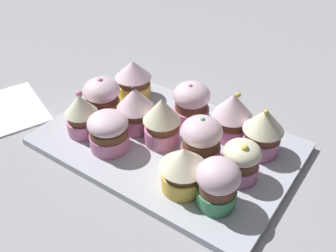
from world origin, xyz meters
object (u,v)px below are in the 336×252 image
cupcake_2 (183,168)px  cupcake_11 (232,115)px  cupcake_4 (104,95)px  napkin (0,111)px  cupcake_0 (82,114)px  cupcake_9 (134,78)px  cupcake_1 (109,131)px  cupcake_3 (218,183)px  cupcake_5 (137,107)px  cupcake_7 (201,140)px  cupcake_10 (192,103)px  cupcake_8 (241,160)px  cupcake_12 (263,130)px  baking_tray (168,144)px  cupcake_6 (162,120)px

cupcake_2 → cupcake_11: cupcake_11 is taller
cupcake_4 → napkin: bearing=-148.9°
cupcake_0 → cupcake_9: (-0.03, 13.18, 0.19)cm
cupcake_1 → napkin: 24.27cm
cupcake_3 → cupcake_5: bearing=158.6°
cupcake_7 → napkin: (-36.69, -8.77, -4.65)cm
cupcake_10 → napkin: size_ratio=0.49×
cupcake_8 → cupcake_12: cupcake_12 is taller
cupcake_12 → napkin: 46.29cm
cupcake_7 → cupcake_11: cupcake_11 is taller
cupcake_1 → cupcake_8: 20.27cm
cupcake_0 → napkin: (-17.65, -3.63, -4.47)cm
cupcake_5 → cupcake_1: bearing=-91.8°
baking_tray → cupcake_0: bearing=-154.9°
napkin → cupcake_2: bearing=3.6°
cupcake_1 → cupcake_6: 8.27cm
cupcake_9 → cupcake_8: bearing=-17.4°
cupcake_12 → cupcake_9: bearing=177.3°
cupcake_12 → cupcake_11: bearing=169.7°
cupcake_5 → cupcake_10: cupcake_5 is taller
baking_tray → cupcake_9: size_ratio=5.44×
cupcake_2 → cupcake_7: size_ratio=0.92×
napkin → cupcake_9: bearing=43.6°
cupcake_0 → cupcake_10: (12.82, 12.70, 0.03)cm
cupcake_9 → cupcake_12: 25.70cm
cupcake_0 → cupcake_5: cupcake_5 is taller
cupcake_12 → cupcake_8: bearing=-90.9°
cupcake_7 → cupcake_12: (6.60, 6.82, 0.36)cm
cupcake_2 → cupcake_5: cupcake_5 is taller
cupcake_8 → cupcake_3: bearing=-92.6°
cupcake_0 → cupcake_3: 25.27cm
cupcake_10 → cupcake_8: bearing=-30.7°
cupcake_8 → cupcake_10: 14.80cm
cupcake_3 → cupcake_4: (-26.32, 7.49, -0.38)cm
cupcake_7 → baking_tray: bearing=173.1°
cupcake_2 → cupcake_9: (-20.06, 14.41, 0.07)cm
cupcake_11 → cupcake_0: bearing=-146.8°
cupcake_2 → cupcake_11: 14.24cm
cupcake_2 → cupcake_12: bearing=67.0°
cupcake_12 → napkin: bearing=-160.2°
cupcake_1 → cupcake_12: (19.58, 12.43, 0.93)cm
cupcake_5 → cupcake_7: (12.77, -1.19, -0.18)cm
cupcake_1 → cupcake_8: size_ratio=0.97×
cupcake_1 → cupcake_11: 19.33cm
cupcake_8 → cupcake_12: size_ratio=0.80×
cupcake_6 → cupcake_2: bearing=-38.8°
cupcake_8 → cupcake_7: bearing=-179.9°
baking_tray → cupcake_6: (-0.71, -0.64, 4.78)cm
cupcake_9 → cupcake_12: size_ratio=0.90×
cupcake_1 → cupcake_10: cupcake_10 is taller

